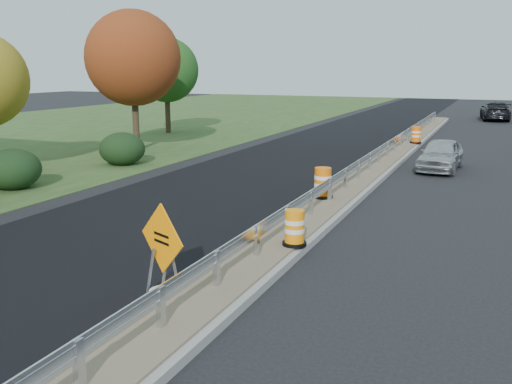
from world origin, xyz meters
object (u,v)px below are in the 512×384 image
at_px(car_silver, 441,155).
at_px(barrel_median_near, 295,228).
at_px(caution_sign, 163,274).
at_px(barrel_median_mid, 323,183).
at_px(barrel_median_far, 416,135).
at_px(car_dark_far, 495,111).

bearing_deg(car_silver, barrel_median_near, -95.31).
height_order(caution_sign, barrel_median_near, caution_sign).
bearing_deg(barrel_median_mid, barrel_median_near, -80.59).
height_order(barrel_median_mid, barrel_median_far, barrel_median_mid).
bearing_deg(barrel_median_near, car_silver, 81.38).
bearing_deg(barrel_median_mid, car_dark_far, 82.42).
xyz_separation_m(caution_sign, car_dark_far, (5.25, 43.73, 0.30)).
bearing_deg(barrel_median_far, caution_sign, -93.46).
xyz_separation_m(barrel_median_near, car_silver, (2.03, 13.41, 0.04)).
height_order(barrel_median_mid, car_dark_far, car_dark_far).
distance_m(caution_sign, car_dark_far, 44.04).
relative_size(barrel_median_mid, car_dark_far, 0.18).
bearing_deg(barrel_median_near, caution_sign, -112.27).
xyz_separation_m(barrel_median_mid, car_silver, (2.89, 8.22, -0.02)).
distance_m(barrel_median_far, car_silver, 7.32).
xyz_separation_m(barrel_median_near, barrel_median_far, (0.00, 20.44, 0.03)).
bearing_deg(car_silver, caution_sign, -98.31).
relative_size(barrel_median_near, car_dark_far, 0.16).
relative_size(caution_sign, barrel_median_near, 2.21).
bearing_deg(caution_sign, car_silver, 102.92).
distance_m(barrel_median_mid, barrel_median_far, 15.28).
distance_m(barrel_median_near, car_silver, 13.56).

